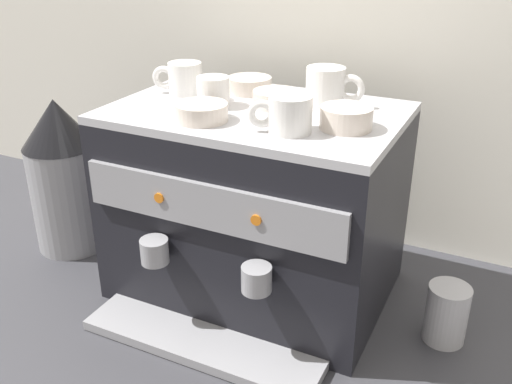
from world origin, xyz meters
The scene contains 13 objects.
ground_plane centered at (0.00, 0.00, 0.00)m, with size 4.00×4.00×0.00m, color #38383D.
tiled_backsplash_wall centered at (0.00, 0.35, 0.53)m, with size 2.80×0.03×1.06m, color silver.
espresso_machine centered at (0.00, 0.00, 0.21)m, with size 0.58×0.50×0.42m.
ceramic_cup_0 centered at (0.12, 0.09, 0.46)m, with size 0.12×0.08×0.08m.
ceramic_cup_1 centered at (-0.09, -0.02, 0.45)m, with size 0.07×0.10×0.06m.
ceramic_cup_2 centered at (0.11, -0.10, 0.46)m, with size 0.11×0.08×0.07m.
ceramic_cup_3 centered at (-0.19, 0.03, 0.46)m, with size 0.11×0.07×0.07m.
ceramic_bowl_0 centered at (-0.06, -0.11, 0.44)m, with size 0.10×0.10×0.03m.
ceramic_bowl_1 centered at (0.03, 0.03, 0.44)m, with size 0.09×0.09×0.03m.
ceramic_bowl_2 centered at (-0.07, 0.11, 0.44)m, with size 0.10×0.10×0.03m.
ceramic_bowl_3 centered at (0.20, -0.04, 0.44)m, with size 0.10×0.10×0.04m.
coffee_grinder centered at (-0.51, -0.04, 0.20)m, with size 0.18×0.18×0.39m.
milk_pitcher centered at (0.42, -0.01, 0.06)m, with size 0.08×0.08×0.12m, color #B7B7BC.
Camera 1 is at (0.49, -1.01, 0.76)m, focal length 40.18 mm.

